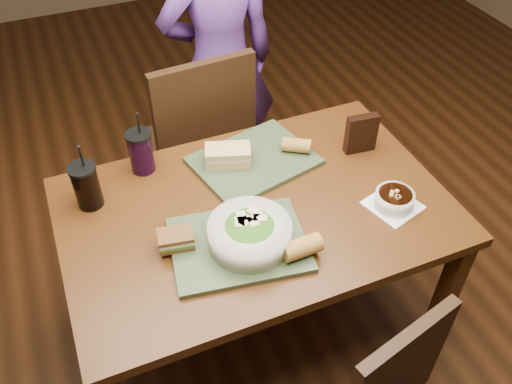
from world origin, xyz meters
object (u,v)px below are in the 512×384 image
chip_bag (361,134)px  diner (220,64)px  dining_table (256,225)px  soup_bowl (394,199)px  baguette_far (297,145)px  tray_far (254,161)px  tray_near (239,245)px  salad_bowl (250,232)px  chair_far (201,141)px  cup_berry (141,152)px  sandwich_near (176,239)px  cup_cola (86,186)px  sandwich_far (228,155)px  baguette_near (302,247)px

chip_bag → diner: bearing=114.9°
dining_table → soup_bowl: size_ratio=6.56×
baguette_far → tray_far: bearing=174.3°
tray_near → salad_bowl: size_ratio=1.61×
chair_far → cup_berry: (-0.31, -0.32, 0.27)m
dining_table → tray_far: size_ratio=3.10×
tray_near → sandwich_near: sandwich_near is taller
diner → cup_cola: bearing=47.2°
tray_near → chip_bag: size_ratio=2.72×
sandwich_far → cup_berry: bearing=160.7°
diner → dining_table: bearing=80.3°
baguette_far → cup_berry: size_ratio=0.42×
baguette_near → cup_berry: cup_berry is taller
cup_berry → diner: bearing=49.5°
tray_far → soup_bowl: size_ratio=2.12×
tray_near → cup_berry: cup_berry is taller
diner → cup_cola: size_ratio=5.94×
baguette_near → tray_far: bearing=85.4°
chair_far → baguette_far: size_ratio=9.53×
tray_near → soup_bowl: size_ratio=2.12×
cup_berry → baguette_near: bearing=-60.0°
salad_bowl → cup_berry: cup_berry is taller
tray_near → tray_far: same height
chair_far → tray_near: bearing=-98.9°
dining_table → cup_cola: 0.59m
tray_near → soup_bowl: bearing=-3.2°
chair_far → baguette_near: (0.04, -0.92, 0.24)m
dining_table → chair_far: chair_far is taller
soup_bowl → sandwich_near: size_ratio=1.66×
sandwich_near → cup_berry: size_ratio=0.48×
tray_far → sandwich_far: sandwich_far is taller
dining_table → chip_bag: 0.53m
soup_bowl → baguette_near: bearing=-167.6°
sandwich_near → chip_bag: bearing=15.1°
baguette_far → cup_cola: 0.76m
diner → sandwich_near: (-0.51, -1.01, 0.04)m
sandwich_far → baguette_far: (0.26, -0.04, -0.01)m
cup_cola → cup_berry: (0.21, 0.11, -0.00)m
dining_table → baguette_far: size_ratio=12.32×
chip_bag → cup_cola: bearing=-179.4°
chair_far → cup_berry: 0.52m
soup_bowl → baguette_near: baguette_near is taller
tray_near → soup_bowl: (0.55, -0.03, 0.02)m
tray_far → baguette_near: bearing=-94.6°
salad_bowl → cup_cola: size_ratio=1.03×
soup_bowl → chair_far: bearing=117.1°
dining_table → sandwich_far: bearing=92.7°
tray_near → cup_cola: bearing=136.6°
dining_table → tray_far: (0.08, 0.22, 0.10)m
baguette_near → cup_berry: 0.69m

